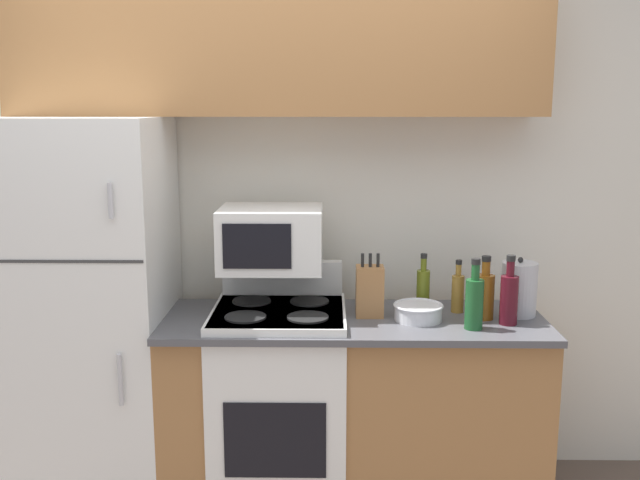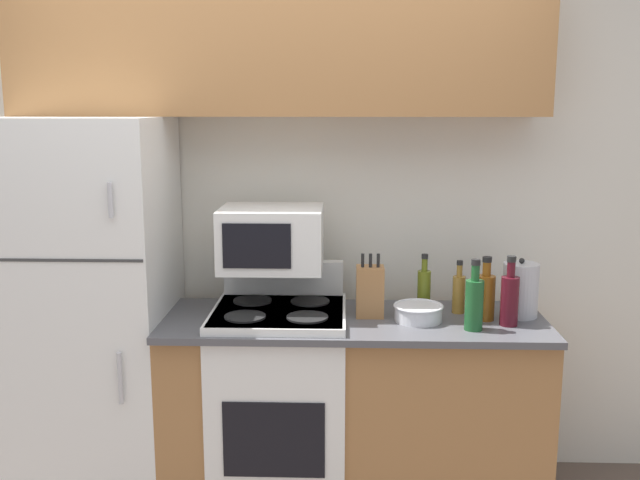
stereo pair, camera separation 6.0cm
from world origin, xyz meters
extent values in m
cube|color=silver|center=(0.00, 0.69, 1.27)|extent=(8.00, 0.05, 2.55)
cube|color=#9E6B3D|center=(0.35, 0.28, 0.43)|extent=(1.67, 0.57, 0.85)
cube|color=#4C4C51|center=(0.35, 0.26, 0.87)|extent=(1.67, 0.61, 0.03)
cube|color=white|center=(-0.84, 0.33, 0.88)|extent=(0.69, 0.66, 1.75)
cube|color=#383838|center=(-0.84, 0.00, 1.19)|extent=(0.67, 0.01, 0.01)
cylinder|color=#B7B7BC|center=(-0.62, -0.01, 1.44)|extent=(0.02, 0.02, 0.14)
cylinder|color=#B7B7BC|center=(-0.62, -0.01, 0.70)|extent=(0.02, 0.02, 0.22)
cube|color=#9E6B3D|center=(0.00, 0.51, 2.10)|extent=(2.36, 0.32, 0.70)
cube|color=white|center=(0.01, 0.27, 0.46)|extent=(0.59, 0.57, 0.92)
cube|color=black|center=(0.01, -0.02, 0.44)|extent=(0.42, 0.01, 0.33)
cube|color=#2D2D2D|center=(0.01, 0.27, 0.91)|extent=(0.56, 0.54, 0.01)
cube|color=white|center=(0.01, 0.54, 1.00)|extent=(0.56, 0.06, 0.16)
cylinder|color=black|center=(-0.12, 0.14, 0.92)|extent=(0.18, 0.18, 0.01)
cylinder|color=black|center=(0.15, 0.14, 0.92)|extent=(0.18, 0.18, 0.01)
cylinder|color=black|center=(-0.12, 0.39, 0.92)|extent=(0.18, 0.18, 0.01)
cylinder|color=black|center=(0.15, 0.39, 0.92)|extent=(0.18, 0.18, 0.01)
cube|color=white|center=(-0.02, 0.36, 1.22)|extent=(0.45, 0.37, 0.27)
cube|color=black|center=(-0.07, 0.18, 1.22)|extent=(0.29, 0.01, 0.19)
cube|color=#9E6B3D|center=(0.41, 0.30, 0.99)|extent=(0.12, 0.10, 0.22)
cylinder|color=black|center=(0.38, 0.29, 1.14)|extent=(0.01, 0.01, 0.06)
cylinder|color=black|center=(0.41, 0.29, 1.14)|extent=(0.01, 0.01, 0.06)
cylinder|color=black|center=(0.45, 0.29, 1.14)|extent=(0.01, 0.01, 0.06)
cylinder|color=silver|center=(0.62, 0.23, 0.91)|extent=(0.21, 0.21, 0.07)
torus|color=silver|center=(0.62, 0.23, 0.95)|extent=(0.22, 0.22, 0.01)
cylinder|color=brown|center=(0.91, 0.26, 0.98)|extent=(0.08, 0.08, 0.20)
cylinder|color=brown|center=(0.91, 0.26, 1.11)|extent=(0.04, 0.04, 0.06)
cylinder|color=black|center=(0.91, 0.26, 1.15)|extent=(0.04, 0.04, 0.02)
cylinder|color=#5B6619|center=(0.66, 0.40, 0.97)|extent=(0.06, 0.06, 0.18)
cylinder|color=#5B6619|center=(0.66, 0.40, 1.09)|extent=(0.03, 0.03, 0.06)
cylinder|color=black|center=(0.66, 0.40, 1.13)|extent=(0.03, 0.03, 0.02)
cylinder|color=olive|center=(0.81, 0.36, 0.97)|extent=(0.06, 0.06, 0.17)
cylinder|color=olive|center=(0.81, 0.36, 1.08)|extent=(0.03, 0.03, 0.05)
cylinder|color=black|center=(0.81, 0.36, 1.11)|extent=(0.03, 0.03, 0.02)
cylinder|color=#470F19|center=(1.00, 0.19, 0.99)|extent=(0.08, 0.08, 0.21)
cylinder|color=#470F19|center=(1.00, 0.19, 1.12)|extent=(0.03, 0.03, 0.07)
cylinder|color=black|center=(1.00, 0.19, 1.17)|extent=(0.04, 0.04, 0.02)
cylinder|color=#194C23|center=(0.84, 0.12, 0.99)|extent=(0.08, 0.08, 0.21)
cylinder|color=#194C23|center=(0.84, 0.12, 1.12)|extent=(0.03, 0.03, 0.07)
cylinder|color=black|center=(0.84, 0.12, 1.17)|extent=(0.04, 0.04, 0.02)
cylinder|color=#B7B7BC|center=(1.08, 0.32, 1.00)|extent=(0.16, 0.16, 0.24)
sphere|color=black|center=(1.08, 0.32, 1.13)|extent=(0.02, 0.02, 0.02)
camera|label=1|loc=(0.24, -2.75, 1.80)|focal=40.00mm
camera|label=2|loc=(0.30, -2.74, 1.80)|focal=40.00mm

